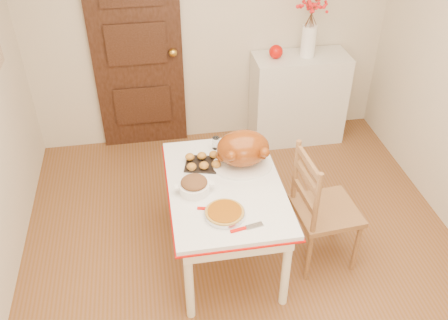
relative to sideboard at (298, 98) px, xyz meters
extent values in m
cube|color=brown|center=(-0.86, -1.78, -0.46)|extent=(3.50, 4.00, 0.00)
cube|color=beige|center=(-0.86, 0.22, 0.79)|extent=(3.50, 0.00, 2.50)
cube|color=black|center=(-1.56, 0.19, 0.57)|extent=(0.85, 0.06, 2.06)
cube|color=silver|center=(0.00, 0.00, 0.00)|extent=(0.93, 0.41, 0.93)
sphere|color=#C40B04|center=(-0.26, 0.00, 0.53)|extent=(0.13, 0.13, 0.13)
cylinder|color=#864306|center=(-1.08, -1.86, 0.28)|extent=(0.28, 0.28, 0.06)
cylinder|color=white|center=(-1.01, -1.09, 0.30)|extent=(0.07, 0.07, 0.10)
camera|label=1|loc=(-1.47, -4.18, 2.45)|focal=39.10mm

